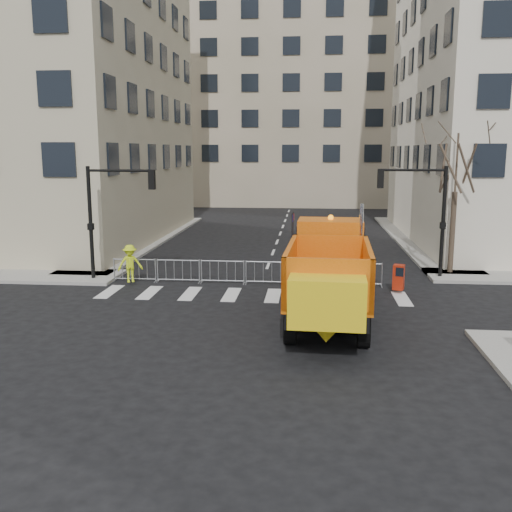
# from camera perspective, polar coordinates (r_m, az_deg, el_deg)

# --- Properties ---
(ground) EXTENTS (120.00, 120.00, 0.00)m
(ground) POSITION_cam_1_polar(r_m,az_deg,el_deg) (19.21, -1.49, -8.03)
(ground) COLOR black
(ground) RESTS_ON ground
(sidewalk_back) EXTENTS (64.00, 5.00, 0.15)m
(sidewalk_back) POSITION_cam_1_polar(r_m,az_deg,el_deg) (27.34, 0.68, -2.23)
(sidewalk_back) COLOR gray
(sidewalk_back) RESTS_ON ground
(building_far) EXTENTS (30.00, 18.00, 24.00)m
(building_far) POSITION_cam_1_polar(r_m,az_deg,el_deg) (70.36, 3.81, 15.31)
(building_far) COLOR tan
(building_far) RESTS_ON ground
(traffic_light_left) EXTENTS (0.18, 0.18, 5.40)m
(traffic_light_left) POSITION_cam_1_polar(r_m,az_deg,el_deg) (27.76, -16.21, 3.05)
(traffic_light_left) COLOR black
(traffic_light_left) RESTS_ON ground
(traffic_light_right) EXTENTS (0.18, 0.18, 5.40)m
(traffic_light_right) POSITION_cam_1_polar(r_m,az_deg,el_deg) (28.48, 18.19, 3.12)
(traffic_light_right) COLOR black
(traffic_light_right) RESTS_ON ground
(crowd_barriers) EXTENTS (12.60, 0.60, 1.10)m
(crowd_barriers) POSITION_cam_1_polar(r_m,az_deg,el_deg) (26.44, -1.11, -1.62)
(crowd_barriers) COLOR #9EA0A5
(crowd_barriers) RESTS_ON ground
(street_tree) EXTENTS (3.00, 3.00, 7.50)m
(street_tree) POSITION_cam_1_polar(r_m,az_deg,el_deg) (29.50, 19.23, 5.35)
(street_tree) COLOR #382B21
(street_tree) RESTS_ON ground
(plow_truck) EXTENTS (3.53, 10.82, 4.16)m
(plow_truck) POSITION_cam_1_polar(r_m,az_deg,el_deg) (20.51, 7.31, -1.56)
(plow_truck) COLOR black
(plow_truck) RESTS_ON ground
(cop_a) EXTENTS (0.73, 0.50, 1.95)m
(cop_a) POSITION_cam_1_polar(r_m,az_deg,el_deg) (25.20, 6.32, -1.30)
(cop_a) COLOR black
(cop_a) RESTS_ON ground
(cop_b) EXTENTS (0.82, 0.66, 1.60)m
(cop_b) POSITION_cam_1_polar(r_m,az_deg,el_deg) (25.33, 9.44, -1.73)
(cop_b) COLOR black
(cop_b) RESTS_ON ground
(cop_c) EXTENTS (1.18, 1.00, 1.89)m
(cop_c) POSITION_cam_1_polar(r_m,az_deg,el_deg) (25.64, 8.49, -1.22)
(cop_c) COLOR black
(cop_c) RESTS_ON ground
(worker) EXTENTS (1.29, 1.06, 1.73)m
(worker) POSITION_cam_1_polar(r_m,az_deg,el_deg) (26.68, -12.48, -0.74)
(worker) COLOR #C7E11A
(worker) RESTS_ON sidewalk_back
(newspaper_box) EXTENTS (0.56, 0.52, 1.10)m
(newspaper_box) POSITION_cam_1_polar(r_m,az_deg,el_deg) (25.45, 14.07, -2.07)
(newspaper_box) COLOR #AA210D
(newspaper_box) RESTS_ON sidewalk_back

